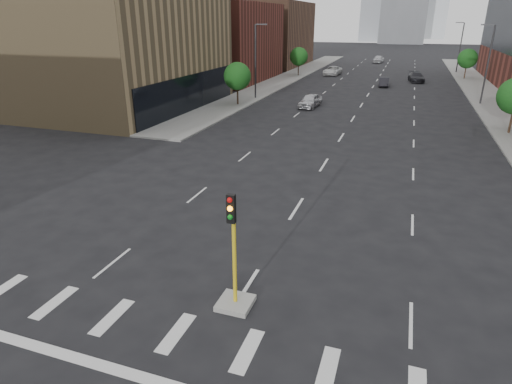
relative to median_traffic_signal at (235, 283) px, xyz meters
The scene contains 17 objects.
sidewalk_left_far 66.75m from the median_traffic_signal, 102.99° to the left, with size 5.00×92.00×0.15m, color gray.
sidewalk_right_far 66.75m from the median_traffic_signal, 77.01° to the left, with size 5.00×92.00×0.15m, color gray.
building_left_mid 41.90m from the median_traffic_signal, 131.55° to the left, with size 20.00×24.00×14.00m, color #8E7650.
building_left_far_a 63.52m from the median_traffic_signal, 115.74° to the left, with size 20.00×22.00×12.00m, color brown.
building_left_far_b 87.64m from the median_traffic_signal, 108.32° to the left, with size 20.00×24.00×13.00m, color brown.
median_traffic_signal is the anchor object (origin of this frame).
streetlight_right_a 48.12m from the median_traffic_signal, 73.76° to the left, with size 1.60×0.22×9.07m.
streetlight_right_b 82.23m from the median_traffic_signal, 80.60° to the left, with size 1.60×0.22×9.07m.
streetlight_left 43.36m from the median_traffic_signal, 108.10° to the left, with size 1.60×0.22×9.07m.
tree_left_near 38.73m from the median_traffic_signal, 111.23° to the left, with size 3.20×3.20×4.85m.
tree_left_far 67.54m from the median_traffic_signal, 101.97° to the left, with size 3.20×3.20×4.85m.
tree_right_far 72.44m from the median_traffic_signal, 78.85° to the left, with size 3.20×3.20×4.85m.
car_near_left 38.03m from the median_traffic_signal, 98.41° to the left, with size 1.83×4.55×1.55m, color #B9B9BE.
car_mid_right 57.75m from the median_traffic_signal, 88.51° to the left, with size 1.42×4.06×1.34m, color black.
car_far_left 70.04m from the median_traffic_signal, 96.88° to the left, with size 2.60×5.65×1.57m, color silver.
car_deep_right 65.11m from the median_traffic_signal, 84.57° to the left, with size 2.14×5.26×1.53m, color black.
car_distant 97.06m from the median_traffic_signal, 91.32° to the left, with size 2.01×4.99×1.70m, color silver.
Camera 1 is at (4.88, -2.81, 9.58)m, focal length 30.00 mm.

